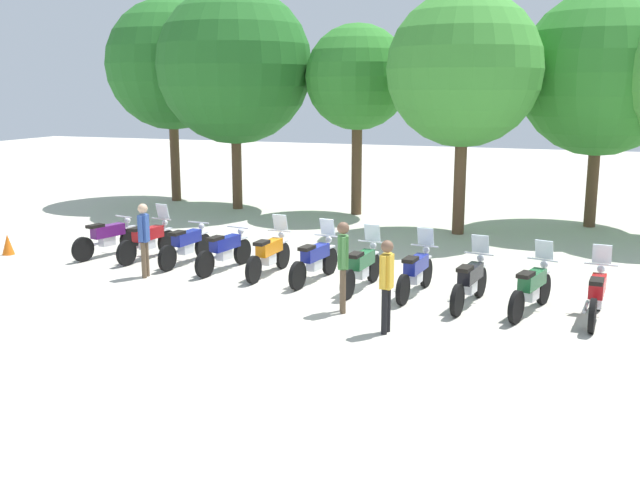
% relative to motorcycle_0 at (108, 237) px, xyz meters
% --- Properties ---
extents(ground_plane, '(80.00, 80.00, 0.00)m').
position_rel_motorcycle_0_xyz_m(ground_plane, '(6.03, -0.74, -0.50)').
color(ground_plane, '#BCB7A8').
extents(motorcycle_0, '(0.80, 2.15, 0.99)m').
position_rel_motorcycle_0_xyz_m(motorcycle_0, '(0.00, 0.00, 0.00)').
color(motorcycle_0, black).
rests_on(motorcycle_0, ground_plane).
extents(motorcycle_1, '(0.67, 2.18, 1.37)m').
position_rel_motorcycle_0_xyz_m(motorcycle_1, '(1.21, 0.04, 0.01)').
color(motorcycle_1, black).
rests_on(motorcycle_1, ground_plane).
extents(motorcycle_2, '(0.62, 2.19, 0.99)m').
position_rel_motorcycle_0_xyz_m(motorcycle_2, '(2.41, -0.10, 0.00)').
color(motorcycle_2, black).
rests_on(motorcycle_2, ground_plane).
extents(motorcycle_3, '(0.69, 2.18, 0.99)m').
position_rel_motorcycle_0_xyz_m(motorcycle_3, '(3.62, -0.36, 0.00)').
color(motorcycle_3, black).
rests_on(motorcycle_3, ground_plane).
extents(motorcycle_4, '(0.62, 2.19, 1.37)m').
position_rel_motorcycle_0_xyz_m(motorcycle_4, '(4.82, -0.42, 0.01)').
color(motorcycle_4, black).
rests_on(motorcycle_4, ground_plane).
extents(motorcycle_5, '(0.67, 2.18, 1.37)m').
position_rel_motorcycle_0_xyz_m(motorcycle_5, '(6.03, -0.58, 0.01)').
color(motorcycle_5, black).
rests_on(motorcycle_5, ground_plane).
extents(motorcycle_6, '(0.62, 2.19, 1.37)m').
position_rel_motorcycle_0_xyz_m(motorcycle_6, '(7.24, -0.88, 0.01)').
color(motorcycle_6, black).
rests_on(motorcycle_6, ground_plane).
extents(motorcycle_7, '(0.63, 2.19, 1.37)m').
position_rel_motorcycle_0_xyz_m(motorcycle_7, '(8.44, -0.90, 0.01)').
color(motorcycle_7, black).
rests_on(motorcycle_7, ground_plane).
extents(motorcycle_8, '(0.69, 2.18, 1.37)m').
position_rel_motorcycle_0_xyz_m(motorcycle_8, '(9.65, -1.30, 0.01)').
color(motorcycle_8, black).
rests_on(motorcycle_8, ground_plane).
extents(motorcycle_9, '(0.82, 2.14, 1.37)m').
position_rel_motorcycle_0_xyz_m(motorcycle_9, '(10.86, -1.39, 0.01)').
color(motorcycle_9, black).
rests_on(motorcycle_9, ground_plane).
extents(motorcycle_10, '(0.62, 2.19, 1.37)m').
position_rel_motorcycle_0_xyz_m(motorcycle_10, '(12.06, -1.44, 0.01)').
color(motorcycle_10, black).
rests_on(motorcycle_10, ground_plane).
extents(person_0, '(0.25, 0.41, 1.72)m').
position_rel_motorcycle_0_xyz_m(person_0, '(8.49, -3.53, 0.50)').
color(person_0, black).
rests_on(person_0, ground_plane).
extents(person_1, '(0.26, 0.41, 1.74)m').
position_rel_motorcycle_0_xyz_m(person_1, '(2.16, -1.57, 0.52)').
color(person_1, brown).
rests_on(person_1, ground_plane).
extents(person_2, '(0.31, 0.40, 1.82)m').
position_rel_motorcycle_0_xyz_m(person_2, '(7.36, -2.60, 0.58)').
color(person_2, brown).
rests_on(person_2, ground_plane).
extents(tree_0, '(4.91, 4.91, 7.67)m').
position_rel_motorcycle_0_xyz_m(tree_0, '(-3.35, 9.09, 4.70)').
color(tree_0, brown).
rests_on(tree_0, ground_plane).
extents(tree_1, '(5.51, 5.51, 7.87)m').
position_rel_motorcycle_0_xyz_m(tree_1, '(-0.22, 8.14, 4.60)').
color(tree_1, brown).
rests_on(tree_1, ground_plane).
extents(tree_2, '(3.56, 3.56, 6.48)m').
position_rel_motorcycle_0_xyz_m(tree_2, '(4.23, 8.45, 4.17)').
color(tree_2, brown).
rests_on(tree_2, ground_plane).
extents(tree_3, '(4.53, 4.53, 7.15)m').
position_rel_motorcycle_0_xyz_m(tree_3, '(8.18, 6.14, 4.36)').
color(tree_3, brown).
rests_on(tree_3, ground_plane).
extents(tree_4, '(5.03, 5.03, 7.28)m').
position_rel_motorcycle_0_xyz_m(tree_4, '(11.93, 8.73, 4.25)').
color(tree_4, brown).
rests_on(tree_4, ground_plane).
extents(traffic_cone, '(0.32, 0.32, 0.55)m').
position_rel_motorcycle_0_xyz_m(traffic_cone, '(-2.60, -0.78, -0.23)').
color(traffic_cone, orange).
rests_on(traffic_cone, ground_plane).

